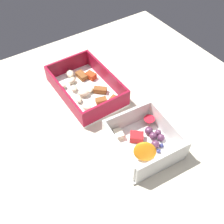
{
  "coord_description": "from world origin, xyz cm",
  "views": [
    {
      "loc": [
        33.85,
        -24.12,
        52.11
      ],
      "look_at": [
        -1.68,
        -0.72,
        4.0
      ],
      "focal_mm": 42.03,
      "sensor_mm": 36.0,
      "label": 1
    }
  ],
  "objects": [
    {
      "name": "pasta_container",
      "position": [
        -13.02,
        -1.66,
        3.63
      ],
      "size": [
        21.09,
        13.97,
        5.28
      ],
      "rotation": [
        0.0,
        0.0,
        0.01
      ],
      "color": "white",
      "rests_on": "table_surface"
    },
    {
      "name": "fruit_bowl",
      "position": [
        9.49,
        0.48,
        3.99
      ],
      "size": [
        15.27,
        14.36,
        5.73
      ],
      "rotation": [
        0.0,
        0.0,
        -0.08
      ],
      "color": "white",
      "rests_on": "table_surface"
    },
    {
      "name": "table_surface",
      "position": [
        0.0,
        0.0,
        1.0
      ],
      "size": [
        80.0,
        80.0,
        2.0
      ],
      "primitive_type": "cube",
      "color": "beige",
      "rests_on": "ground"
    }
  ]
}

